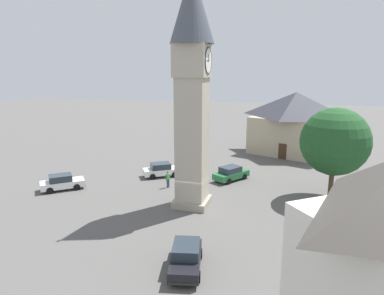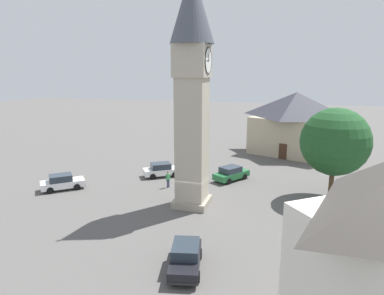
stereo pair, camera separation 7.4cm
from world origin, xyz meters
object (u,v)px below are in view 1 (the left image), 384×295
car_blue_kerb (231,173)px  building_terrace_right (295,123)px  car_red_corner (162,170)px  car_black_far (368,245)px  car_silver_kerb (62,182)px  clock_tower (192,72)px  pedestrian (168,178)px  tree (335,142)px  car_white_side (186,257)px

car_blue_kerb → building_terrace_right: building_terrace_right is taller
car_red_corner → car_black_far: same height
car_red_corner → car_black_far: (11.89, 18.77, 0.00)m
car_silver_kerb → building_terrace_right: (-22.35, 21.66, 3.67)m
clock_tower → car_red_corner: 13.96m
pedestrian → tree: (-1.55, 15.39, 4.33)m
pedestrian → tree: bearing=95.8°
car_blue_kerb → tree: (2.64, 9.75, 4.58)m
car_red_corner → building_terrace_right: bearing=138.1°
car_black_far → clock_tower: bearing=-110.4°
car_white_side → clock_tower: bearing=-165.2°
car_red_corner → car_black_far: 22.22m
car_white_side → car_blue_kerb: bearing=-178.2°
car_blue_kerb → building_terrace_right: bearing=156.9°
car_white_side → building_terrace_right: size_ratio=0.33×
building_terrace_right → car_blue_kerb: bearing=-23.1°
car_black_far → building_terrace_right: bearing=-169.8°
car_red_corner → car_white_side: (16.59, 8.20, 0.00)m
clock_tower → car_silver_kerb: 17.18m
car_white_side → tree: tree is taller
car_silver_kerb → car_red_corner: same height
car_white_side → car_black_far: size_ratio=1.06×
car_silver_kerb → car_red_corner: (-6.94, 7.81, 0.00)m
car_silver_kerb → tree: 26.14m
clock_tower → tree: 14.22m
car_black_far → pedestrian: (-8.58, -16.76, 0.25)m
clock_tower → car_white_side: bearing=14.8°
car_blue_kerb → car_white_side: 17.48m
car_black_far → tree: bearing=-172.3°
car_silver_kerb → clock_tower: bearing=89.7°
clock_tower → car_red_corner: (-7.02, -5.67, -10.66)m
pedestrian → tree: 16.06m
car_red_corner → building_terrace_right: size_ratio=0.32×
pedestrian → tree: size_ratio=0.20×
car_silver_kerb → car_white_side: same height
car_red_corner → car_silver_kerb: bearing=-48.4°
car_red_corner → pedestrian: bearing=31.3°
pedestrian → car_blue_kerb: bearing=126.6°
pedestrian → building_terrace_right: (-18.72, 11.84, 3.43)m
tree → car_black_far: bearing=7.7°
car_blue_kerb → tree: tree is taller
car_blue_kerb → car_silver_kerb: (7.83, -15.45, 0.00)m
car_blue_kerb → car_silver_kerb: 17.32m
car_red_corner → tree: bearing=84.3°
clock_tower → car_white_side: clock_tower is taller
car_red_corner → car_white_side: bearing=26.3°
car_red_corner → pedestrian: pedestrian is taller
car_blue_kerb → car_silver_kerb: bearing=-63.1°
pedestrian → car_silver_kerb: bearing=-69.7°
car_blue_kerb → car_white_side: bearing=1.8°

